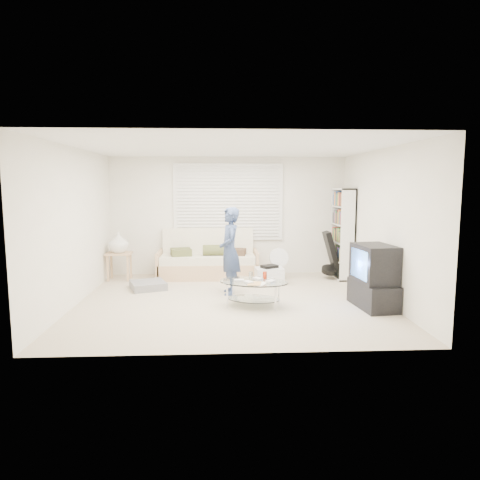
{
  "coord_description": "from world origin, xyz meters",
  "views": [
    {
      "loc": [
        -0.22,
        -6.91,
        1.9
      ],
      "look_at": [
        0.15,
        0.3,
        0.98
      ],
      "focal_mm": 32.0,
      "sensor_mm": 36.0,
      "label": 1
    }
  ],
  "objects": [
    {
      "name": "ground",
      "position": [
        0.0,
        0.0,
        0.0
      ],
      "size": [
        5.0,
        5.0,
        0.0
      ],
      "primitive_type": "plane",
      "color": "#B7A88E",
      "rests_on": "ground"
    },
    {
      "name": "grey_floor_pillow",
      "position": [
        -1.52,
        0.91,
        0.07
      ],
      "size": [
        0.77,
        0.77,
        0.13
      ],
      "primitive_type": "cube",
      "rotation": [
        0.0,
        0.0,
        0.36
      ],
      "color": "slate",
      "rests_on": "ground"
    },
    {
      "name": "side_table",
      "position": [
        -2.22,
        1.71,
        0.72
      ],
      "size": [
        0.49,
        0.4,
        0.97
      ],
      "color": "tan",
      "rests_on": "ground"
    },
    {
      "name": "storage_bin",
      "position": [
        0.77,
        1.19,
        0.17
      ],
      "size": [
        0.56,
        0.41,
        0.37
      ],
      "color": "white",
      "rests_on": "ground"
    },
    {
      "name": "bookshelf",
      "position": [
        2.32,
        1.68,
        0.92
      ],
      "size": [
        0.29,
        0.78,
        1.84
      ],
      "color": "white",
      "rests_on": "ground"
    },
    {
      "name": "floor_fan",
      "position": [
        1.0,
        1.57,
        0.38
      ],
      "size": [
        0.39,
        0.26,
        0.65
      ],
      "color": "white",
      "rests_on": "ground"
    },
    {
      "name": "tv_unit",
      "position": [
        2.2,
        -0.5,
        0.48
      ],
      "size": [
        0.58,
        0.95,
        0.99
      ],
      "color": "black",
      "rests_on": "ground"
    },
    {
      "name": "futon_sofa",
      "position": [
        -0.43,
        1.87,
        0.33
      ],
      "size": [
        2.05,
        0.83,
        1.0
      ],
      "color": "tan",
      "rests_on": "ground"
    },
    {
      "name": "room_shell",
      "position": [
        0.0,
        0.48,
        1.63
      ],
      "size": [
        5.02,
        4.52,
        2.51
      ],
      "color": "silver",
      "rests_on": "ground"
    },
    {
      "name": "standing_person",
      "position": [
        -0.02,
        0.47,
        0.76
      ],
      "size": [
        0.42,
        0.59,
        1.53
      ],
      "primitive_type": "imported",
      "rotation": [
        0.0,
        0.0,
        -1.48
      ],
      "color": "navy",
      "rests_on": "ground"
    },
    {
      "name": "guitar_case",
      "position": [
        2.1,
        1.58,
        0.43
      ],
      "size": [
        0.4,
        0.36,
        0.95
      ],
      "color": "black",
      "rests_on": "ground"
    },
    {
      "name": "coffee_table",
      "position": [
        0.34,
        -0.34,
        0.33
      ],
      "size": [
        1.23,
        0.95,
        0.53
      ],
      "color": "silver",
      "rests_on": "ground"
    },
    {
      "name": "window_blinds",
      "position": [
        0.0,
        2.2,
        1.55
      ],
      "size": [
        2.32,
        0.08,
        1.62
      ],
      "color": "silver",
      "rests_on": "ground"
    }
  ]
}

